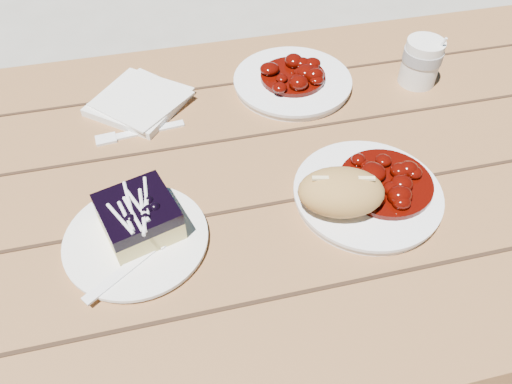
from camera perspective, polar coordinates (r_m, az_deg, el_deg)
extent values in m
plane|color=gray|center=(1.45, -0.89, -19.03)|extent=(60.00, 60.00, 0.00)
cube|color=brown|center=(0.83, -1.46, 1.19)|extent=(2.00, 0.80, 0.05)
cube|color=brown|center=(1.51, -6.62, 11.17)|extent=(1.80, 0.25, 0.04)
cube|color=brown|center=(1.88, 19.04, 8.32)|extent=(0.06, 0.06, 0.42)
cylinder|color=white|center=(0.79, 12.57, -0.27)|extent=(0.22, 0.22, 0.02)
ellipsoid|color=#A97E41|center=(0.73, 9.69, -0.01)|extent=(0.14, 0.11, 0.06)
cylinder|color=white|center=(0.74, -13.51, -5.33)|extent=(0.20, 0.20, 0.01)
cube|color=#E2CF7B|center=(0.73, -13.11, -3.26)|extent=(0.12, 0.12, 0.03)
cube|color=black|center=(0.71, -13.47, -1.92)|extent=(0.12, 0.12, 0.02)
cylinder|color=white|center=(1.03, 18.35, 13.91)|extent=(0.07, 0.07, 0.09)
cube|color=white|center=(0.97, -13.18, 10.03)|extent=(0.21, 0.21, 0.01)
cylinder|color=white|center=(0.99, 4.18, 12.39)|extent=(0.22, 0.22, 0.02)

